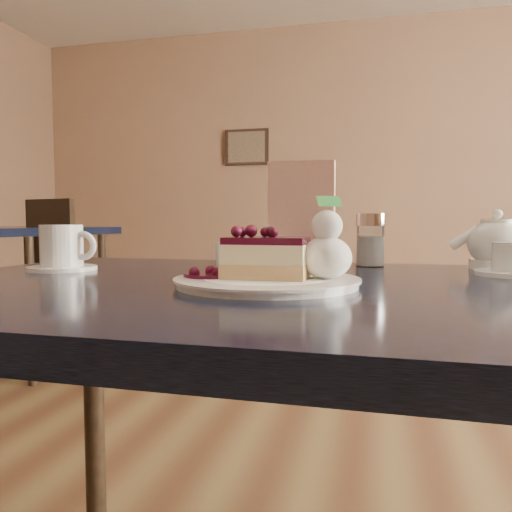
% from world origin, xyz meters
% --- Properties ---
extents(main_table, '(1.24, 0.84, 0.77)m').
position_xyz_m(main_table, '(-0.23, 0.23, 0.69)').
color(main_table, '#111932').
rests_on(main_table, ground).
extents(dessert_plate, '(0.27, 0.27, 0.01)m').
position_xyz_m(dessert_plate, '(-0.23, 0.18, 0.77)').
color(dessert_plate, white).
rests_on(dessert_plate, main_table).
extents(cheesecake_slice, '(0.12, 0.09, 0.06)m').
position_xyz_m(cheesecake_slice, '(-0.23, 0.18, 0.81)').
color(cheesecake_slice, '#D6C279').
rests_on(cheesecake_slice, dessert_plate).
extents(whipped_cream, '(0.07, 0.07, 0.07)m').
position_xyz_m(whipped_cream, '(-0.14, 0.19, 0.81)').
color(whipped_cream, white).
rests_on(whipped_cream, dessert_plate).
extents(berry_sauce, '(0.08, 0.08, 0.01)m').
position_xyz_m(berry_sauce, '(-0.32, 0.18, 0.78)').
color(berry_sauce, '#470425').
rests_on(berry_sauce, dessert_plate).
extents(coffee_set, '(0.14, 0.13, 0.09)m').
position_xyz_m(coffee_set, '(-0.68, 0.33, 0.81)').
color(coffee_set, white).
rests_on(coffee_set, main_table).
extents(tea_set, '(0.17, 0.25, 0.11)m').
position_xyz_m(tea_set, '(0.16, 0.53, 0.81)').
color(tea_set, white).
rests_on(tea_set, main_table).
extents(menu_card, '(0.14, 0.03, 0.23)m').
position_xyz_m(menu_card, '(-0.23, 0.54, 0.88)').
color(menu_card, silver).
rests_on(menu_card, main_table).
extents(sugar_shaker, '(0.06, 0.06, 0.11)m').
position_xyz_m(sugar_shaker, '(-0.08, 0.54, 0.83)').
color(sugar_shaker, white).
rests_on(sugar_shaker, main_table).
extents(napkin_stack, '(0.12, 0.12, 0.05)m').
position_xyz_m(napkin_stack, '(-0.34, 0.54, 0.79)').
color(napkin_stack, white).
rests_on(napkin_stack, main_table).
extents(bg_table_far_left, '(1.30, 2.01, 1.34)m').
position_xyz_m(bg_table_far_left, '(-2.29, 2.05, 0.08)').
color(bg_table_far_left, '#111932').
rests_on(bg_table_far_left, ground).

